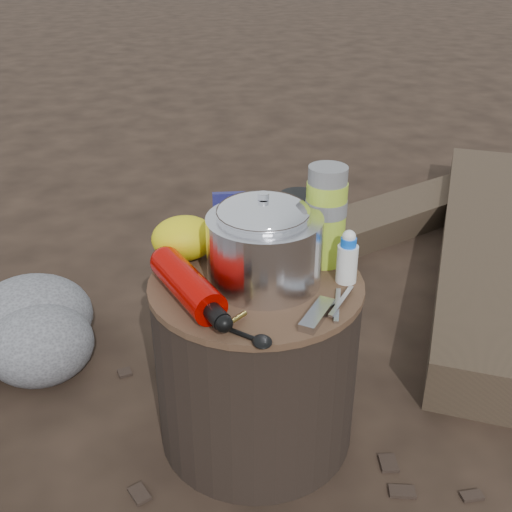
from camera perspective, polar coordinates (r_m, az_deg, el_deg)
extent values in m
plane|color=black|center=(1.57, 0.00, -15.66)|extent=(60.00, 60.00, 0.00)
cylinder|color=black|center=(1.43, 0.00, -9.59)|extent=(0.45, 0.45, 0.42)
cube|color=#3A2E22|center=(2.38, 20.29, 1.04)|extent=(1.07, 1.68, 0.15)
cube|color=#3A2E22|center=(2.50, 10.85, 3.01)|extent=(1.20, 0.71, 0.10)
cylinder|color=silver|center=(1.29, 0.78, 0.57)|extent=(0.24, 0.24, 0.15)
cylinder|color=silver|center=(1.28, 0.66, 1.48)|extent=(0.19, 0.19, 0.19)
cylinder|color=#AACD30|center=(1.35, 6.42, 3.63)|extent=(0.09, 0.09, 0.22)
cylinder|color=black|center=(1.44, 3.92, 3.23)|extent=(0.09, 0.09, 0.13)
ellipsoid|color=yellow|center=(1.40, -6.62, 1.64)|extent=(0.15, 0.12, 0.10)
cube|color=navy|center=(1.45, -2.03, 3.47)|extent=(0.10, 0.03, 0.12)
cube|color=#AEAEB2|center=(1.20, 5.62, -5.39)|extent=(0.09, 0.11, 0.02)
cylinder|color=white|center=(1.31, 8.38, -0.29)|extent=(0.04, 0.04, 0.10)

